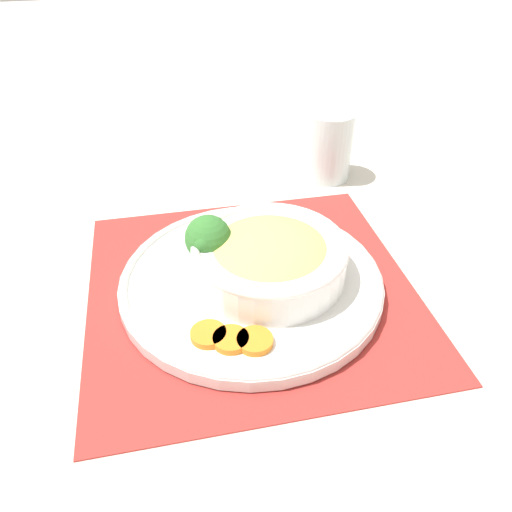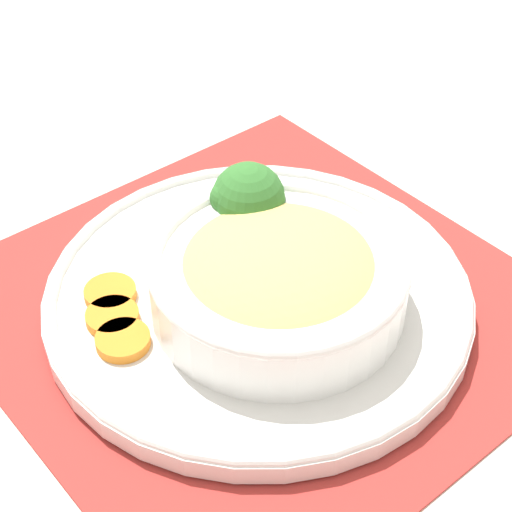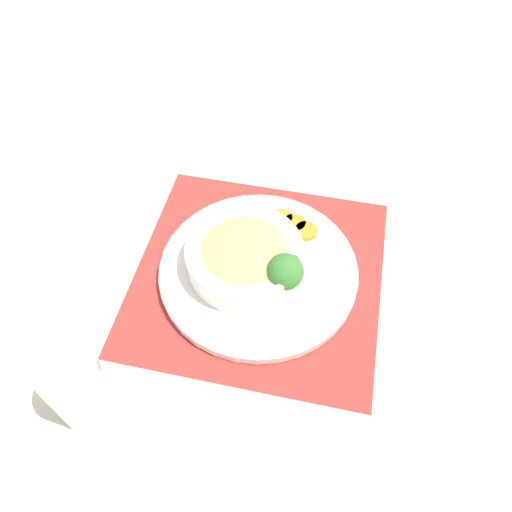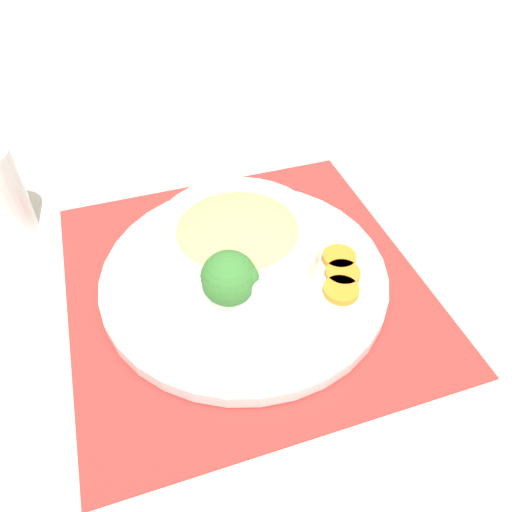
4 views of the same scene
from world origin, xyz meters
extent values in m
plane|color=beige|center=(0.00, 0.00, 0.00)|extent=(4.00, 4.00, 0.00)
cube|color=#B2332D|center=(0.00, 0.00, 0.00)|extent=(0.40, 0.41, 0.00)
cylinder|color=white|center=(0.00, 0.00, 0.01)|extent=(0.33, 0.33, 0.02)
torus|color=white|center=(0.00, 0.00, 0.02)|extent=(0.33, 0.33, 0.01)
cylinder|color=white|center=(0.00, -0.02, 0.04)|extent=(0.19, 0.19, 0.04)
torus|color=white|center=(0.00, -0.02, 0.06)|extent=(0.19, 0.19, 0.01)
ellipsoid|color=#EAC66B|center=(0.00, -0.02, 0.05)|extent=(0.15, 0.15, 0.05)
cylinder|color=#759E51|center=(0.03, 0.05, 0.03)|extent=(0.02, 0.02, 0.02)
sphere|color=#387A33|center=(0.03, 0.05, 0.07)|extent=(0.06, 0.06, 0.06)
sphere|color=#387A33|center=(0.01, 0.06, 0.07)|extent=(0.03, 0.03, 0.03)
sphere|color=#387A33|center=(0.04, 0.04, 0.07)|extent=(0.02, 0.02, 0.02)
cylinder|color=orange|center=(-0.09, 0.06, 0.02)|extent=(0.04, 0.04, 0.01)
cylinder|color=orange|center=(-0.10, 0.04, 0.02)|extent=(0.04, 0.04, 0.01)
cylinder|color=orange|center=(-0.11, 0.02, 0.02)|extent=(0.04, 0.04, 0.01)
camera|label=1|loc=(-0.47, 0.09, 0.42)|focal=35.00mm
camera|label=2|loc=(-0.31, -0.37, 0.47)|focal=60.00mm
camera|label=3|loc=(0.46, 0.10, 0.69)|focal=35.00mm
camera|label=4|loc=(0.11, 0.38, 0.43)|focal=35.00mm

